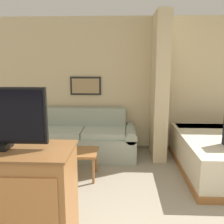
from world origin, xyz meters
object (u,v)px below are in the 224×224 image
object	(u,v)px
couch	(84,139)
tv_dresser	(1,208)
coffee_table	(74,154)
table_lamp	(16,116)

from	to	relation	value
couch	tv_dresser	distance (m)	2.64
couch	tv_dresser	xyz separation A→B (m)	(-0.30, -2.61, 0.21)
couch	tv_dresser	bearing A→B (deg)	-96.47
coffee_table	tv_dresser	world-z (taller)	tv_dresser
coffee_table	tv_dresser	distance (m)	1.73
tv_dresser	couch	bearing A→B (deg)	83.53
couch	coffee_table	world-z (taller)	couch
couch	coffee_table	distance (m)	0.92
couch	tv_dresser	size ratio (longest dim) A/B	1.57
couch	table_lamp	bearing A→B (deg)	-176.32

